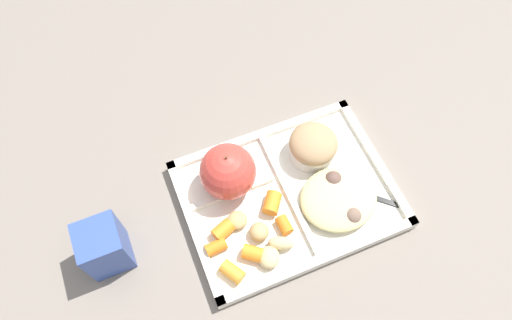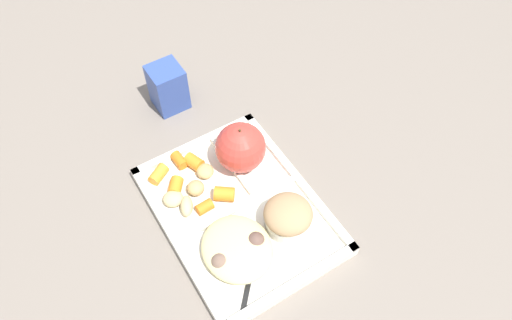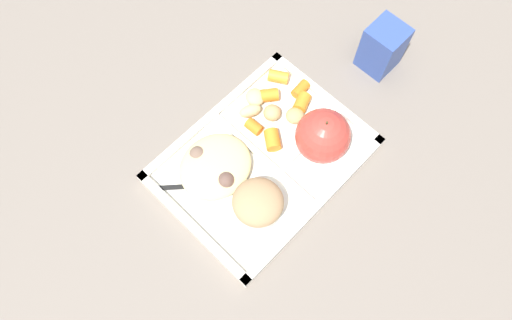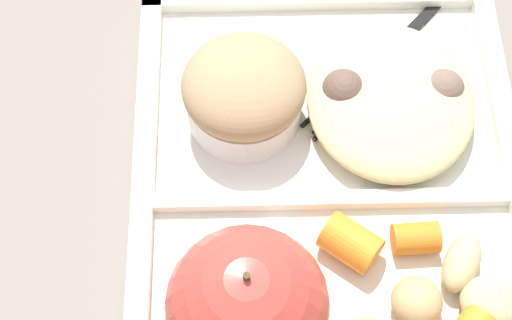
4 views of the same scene
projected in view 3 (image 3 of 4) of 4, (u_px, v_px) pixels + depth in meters
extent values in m
plane|color=slate|center=(263.00, 162.00, 0.77)|extent=(6.00, 6.00, 0.00)
cube|color=silver|center=(263.00, 161.00, 0.77)|extent=(0.33, 0.25, 0.01)
cube|color=silver|center=(213.00, 114.00, 0.79)|extent=(0.33, 0.01, 0.01)
cube|color=silver|center=(316.00, 206.00, 0.72)|extent=(0.33, 0.01, 0.01)
cube|color=silver|center=(326.00, 98.00, 0.80)|extent=(0.01, 0.25, 0.01)
cube|color=silver|center=(192.00, 226.00, 0.71)|extent=(0.01, 0.25, 0.01)
cube|color=silver|center=(263.00, 158.00, 0.75)|extent=(0.01, 0.22, 0.01)
cube|color=silver|center=(312.00, 138.00, 0.77)|extent=(0.14, 0.01, 0.01)
sphere|color=#C63D33|center=(323.00, 136.00, 0.73)|extent=(0.09, 0.09, 0.09)
cylinder|color=#4C381E|center=(327.00, 123.00, 0.69)|extent=(0.00, 0.00, 0.01)
cylinder|color=silver|center=(258.00, 206.00, 0.72)|extent=(0.07, 0.07, 0.03)
ellipsoid|color=tan|center=(258.00, 202.00, 0.70)|extent=(0.08, 0.08, 0.04)
cylinder|color=orange|center=(272.00, 140.00, 0.76)|extent=(0.04, 0.04, 0.02)
cylinder|color=orange|center=(254.00, 127.00, 0.77)|extent=(0.02, 0.03, 0.02)
cylinder|color=orange|center=(269.00, 95.00, 0.79)|extent=(0.04, 0.04, 0.02)
cylinder|color=orange|center=(278.00, 77.00, 0.81)|extent=(0.04, 0.04, 0.02)
cylinder|color=orange|center=(302.00, 102.00, 0.79)|extent=(0.04, 0.03, 0.02)
cylinder|color=orange|center=(301.00, 89.00, 0.80)|extent=(0.03, 0.02, 0.02)
ellipsoid|color=tan|center=(272.00, 113.00, 0.78)|extent=(0.04, 0.04, 0.02)
ellipsoid|color=tan|center=(250.00, 111.00, 0.78)|extent=(0.04, 0.04, 0.02)
ellipsoid|color=tan|center=(295.00, 116.00, 0.78)|extent=(0.04, 0.04, 0.02)
ellipsoid|color=tan|center=(255.00, 97.00, 0.79)|extent=(0.04, 0.04, 0.02)
ellipsoid|color=#D6C684|center=(215.00, 166.00, 0.74)|extent=(0.12, 0.11, 0.03)
sphere|color=brown|center=(226.00, 181.00, 0.73)|extent=(0.03, 0.03, 0.03)
sphere|color=#755B4C|center=(198.00, 155.00, 0.75)|extent=(0.03, 0.03, 0.03)
cube|color=black|center=(183.00, 187.00, 0.74)|extent=(0.07, 0.07, 0.00)
cube|color=black|center=(221.00, 185.00, 0.74)|extent=(0.04, 0.03, 0.00)
cylinder|color=black|center=(239.00, 188.00, 0.74)|extent=(0.02, 0.02, 0.00)
cylinder|color=black|center=(238.00, 184.00, 0.74)|extent=(0.02, 0.02, 0.00)
cylinder|color=black|center=(238.00, 179.00, 0.74)|extent=(0.02, 0.02, 0.00)
cube|color=#334C99|center=(382.00, 47.00, 0.80)|extent=(0.06, 0.06, 0.09)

